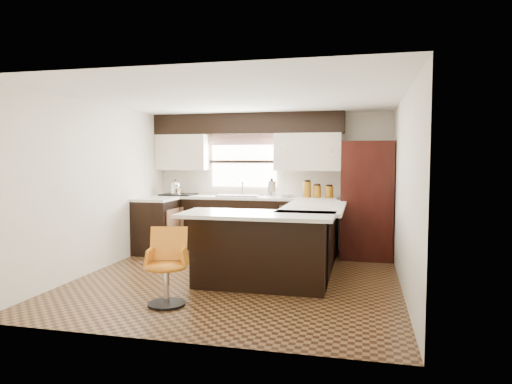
% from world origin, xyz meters
% --- Properties ---
extents(floor, '(4.40, 4.40, 0.00)m').
position_xyz_m(floor, '(0.00, 0.00, 0.00)').
color(floor, '#49301A').
rests_on(floor, ground).
extents(ceiling, '(4.40, 4.40, 0.00)m').
position_xyz_m(ceiling, '(0.00, 0.00, 2.40)').
color(ceiling, silver).
rests_on(ceiling, wall_back).
extents(wall_back, '(4.40, 0.00, 4.40)m').
position_xyz_m(wall_back, '(0.00, 2.20, 1.20)').
color(wall_back, beige).
rests_on(wall_back, floor).
extents(wall_front, '(4.40, 0.00, 4.40)m').
position_xyz_m(wall_front, '(0.00, -2.20, 1.20)').
color(wall_front, beige).
rests_on(wall_front, floor).
extents(wall_left, '(0.00, 4.40, 4.40)m').
position_xyz_m(wall_left, '(-2.10, 0.00, 1.20)').
color(wall_left, beige).
rests_on(wall_left, floor).
extents(wall_right, '(0.00, 4.40, 4.40)m').
position_xyz_m(wall_right, '(2.10, 0.00, 1.20)').
color(wall_right, beige).
rests_on(wall_right, floor).
extents(base_cab_back, '(3.30, 0.60, 0.90)m').
position_xyz_m(base_cab_back, '(-0.45, 1.90, 0.45)').
color(base_cab_back, black).
rests_on(base_cab_back, floor).
extents(base_cab_left, '(0.60, 0.70, 0.90)m').
position_xyz_m(base_cab_left, '(-1.80, 1.25, 0.45)').
color(base_cab_left, black).
rests_on(base_cab_left, floor).
extents(counter_back, '(3.30, 0.60, 0.04)m').
position_xyz_m(counter_back, '(-0.45, 1.90, 0.92)').
color(counter_back, silver).
rests_on(counter_back, base_cab_back).
extents(counter_left, '(0.60, 0.70, 0.04)m').
position_xyz_m(counter_left, '(-1.80, 1.25, 0.92)').
color(counter_left, silver).
rests_on(counter_left, base_cab_left).
extents(soffit, '(3.40, 0.35, 0.36)m').
position_xyz_m(soffit, '(-0.40, 2.03, 2.22)').
color(soffit, black).
rests_on(soffit, wall_back).
extents(upper_cab_left, '(0.94, 0.35, 0.64)m').
position_xyz_m(upper_cab_left, '(-1.62, 2.03, 1.72)').
color(upper_cab_left, beige).
rests_on(upper_cab_left, wall_back).
extents(upper_cab_right, '(1.14, 0.35, 0.64)m').
position_xyz_m(upper_cab_right, '(0.68, 2.03, 1.72)').
color(upper_cab_right, beige).
rests_on(upper_cab_right, wall_back).
extents(window_pane, '(1.20, 0.02, 0.90)m').
position_xyz_m(window_pane, '(-0.50, 2.18, 1.55)').
color(window_pane, white).
rests_on(window_pane, wall_back).
extents(valance, '(1.30, 0.06, 0.18)m').
position_xyz_m(valance, '(-0.50, 2.14, 1.94)').
color(valance, '#D19B93').
rests_on(valance, wall_back).
extents(sink, '(0.75, 0.45, 0.03)m').
position_xyz_m(sink, '(-0.50, 1.88, 0.96)').
color(sink, '#B2B2B7').
rests_on(sink, counter_back).
extents(dishwasher, '(0.58, 0.03, 0.78)m').
position_xyz_m(dishwasher, '(0.55, 1.61, 0.43)').
color(dishwasher, black).
rests_on(dishwasher, floor).
extents(cooktop, '(0.58, 0.50, 0.02)m').
position_xyz_m(cooktop, '(-1.65, 1.88, 0.96)').
color(cooktop, black).
rests_on(cooktop, counter_back).
extents(peninsula_long, '(0.60, 1.95, 0.90)m').
position_xyz_m(peninsula_long, '(0.90, 0.62, 0.45)').
color(peninsula_long, black).
rests_on(peninsula_long, floor).
extents(peninsula_return, '(1.65, 0.60, 0.90)m').
position_xyz_m(peninsula_return, '(0.38, -0.35, 0.45)').
color(peninsula_return, black).
rests_on(peninsula_return, floor).
extents(counter_pen_long, '(0.84, 1.95, 0.04)m').
position_xyz_m(counter_pen_long, '(0.95, 0.62, 0.92)').
color(counter_pen_long, silver).
rests_on(counter_pen_long, peninsula_long).
extents(counter_pen_return, '(1.89, 0.84, 0.04)m').
position_xyz_m(counter_pen_return, '(0.35, -0.44, 0.92)').
color(counter_pen_return, silver).
rests_on(counter_pen_return, peninsula_return).
extents(refrigerator, '(0.81, 0.77, 1.88)m').
position_xyz_m(refrigerator, '(1.68, 1.74, 0.94)').
color(refrigerator, black).
rests_on(refrigerator, floor).
extents(bar_chair, '(0.54, 0.54, 0.85)m').
position_xyz_m(bar_chair, '(-0.47, -1.28, 0.42)').
color(bar_chair, orange).
rests_on(bar_chair, floor).
extents(kettle, '(0.19, 0.19, 0.26)m').
position_xyz_m(kettle, '(-1.71, 1.88, 1.10)').
color(kettle, silver).
rests_on(kettle, cooktop).
extents(percolator, '(0.15, 0.15, 0.28)m').
position_xyz_m(percolator, '(0.07, 1.90, 1.09)').
color(percolator, silver).
rests_on(percolator, counter_back).
extents(mixing_bowl, '(0.34, 0.34, 0.07)m').
position_xyz_m(mixing_bowl, '(0.33, 1.90, 0.98)').
color(mixing_bowl, white).
rests_on(mixing_bowl, counter_back).
extents(canister_large, '(0.14, 0.14, 0.27)m').
position_xyz_m(canister_large, '(0.68, 1.92, 1.08)').
color(canister_large, '#8C5A0E').
rests_on(canister_large, counter_back).
extents(canister_med, '(0.13, 0.13, 0.20)m').
position_xyz_m(canister_med, '(0.85, 1.92, 1.05)').
color(canister_med, '#8C5A0E').
rests_on(canister_med, counter_back).
extents(canister_small, '(0.13, 0.13, 0.19)m').
position_xyz_m(canister_small, '(1.06, 1.92, 1.04)').
color(canister_small, '#8C5A0E').
rests_on(canister_small, counter_back).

